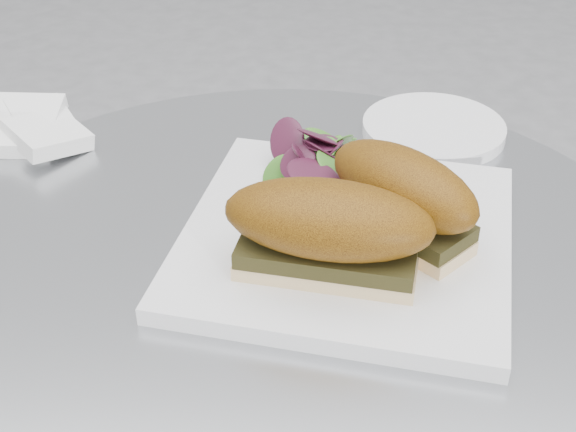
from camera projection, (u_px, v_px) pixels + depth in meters
The scene contains 6 objects.
plate at pixel (346, 238), 0.70m from camera, with size 0.28×0.28×0.02m, color white.
sandwich_left at pixel (328, 228), 0.63m from camera, with size 0.18×0.10×0.08m.
sandwich_right at pixel (403, 194), 0.67m from camera, with size 0.15×0.15×0.08m.
salad at pixel (328, 157), 0.76m from camera, with size 0.11×0.11×0.05m, color #4A912F, non-canonical shape.
napkin at pixel (33, 137), 0.86m from camera, with size 0.12×0.12×0.02m, color white, non-canonical shape.
saucer at pixel (434, 129), 0.88m from camera, with size 0.16×0.16×0.01m, color white.
Camera 1 is at (0.02, -0.54, 1.15)m, focal length 50.00 mm.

